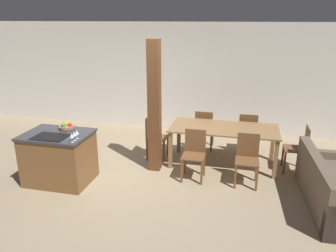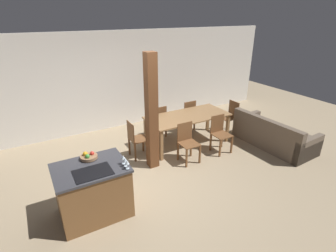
{
  "view_description": "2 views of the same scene",
  "coord_description": "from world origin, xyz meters",
  "px_view_note": "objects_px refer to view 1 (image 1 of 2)",
  "views": [
    {
      "loc": [
        1.88,
        -5.21,
        2.8
      ],
      "look_at": [
        0.6,
        0.2,
        0.95
      ],
      "focal_mm": 35.0,
      "sensor_mm": 36.0,
      "label": 1
    },
    {
      "loc": [
        -1.86,
        -4.14,
        3.12
      ],
      "look_at": [
        0.6,
        0.2,
        0.95
      ],
      "focal_mm": 28.0,
      "sensor_mm": 36.0,
      "label": 2
    }
  ],
  "objects_px": {
    "wine_glass_middle": "(74,134)",
    "wine_glass_far": "(77,132)",
    "kitchen_island": "(59,157)",
    "couch": "(336,191)",
    "dining_chair_near_left": "(194,153)",
    "dining_chair_far_left": "(204,129)",
    "dining_chair_far_right": "(248,132)",
    "dining_table": "(224,132)",
    "timber_post": "(154,108)",
    "wine_glass_near": "(72,136)",
    "dining_chair_near_right": "(247,158)",
    "fruit_bowl": "(67,126)",
    "dining_chair_foot_end": "(299,148)",
    "dining_chair_head_end": "(154,136)"
  },
  "relations": [
    {
      "from": "dining_chair_near_left",
      "to": "dining_chair_far_right",
      "type": "bearing_deg",
      "value": 56.56
    },
    {
      "from": "dining_chair_far_right",
      "to": "dining_chair_foot_end",
      "type": "relative_size",
      "value": 1.0
    },
    {
      "from": "dining_chair_foot_end",
      "to": "dining_chair_far_right",
      "type": "bearing_deg",
      "value": -126.88
    },
    {
      "from": "fruit_bowl",
      "to": "dining_chair_far_left",
      "type": "relative_size",
      "value": 0.31
    },
    {
      "from": "wine_glass_far",
      "to": "dining_chair_far_left",
      "type": "relative_size",
      "value": 0.17
    },
    {
      "from": "dining_table",
      "to": "dining_chair_foot_end",
      "type": "distance_m",
      "value": 1.42
    },
    {
      "from": "kitchen_island",
      "to": "fruit_bowl",
      "type": "xyz_separation_m",
      "value": [
        0.05,
        0.26,
        0.5
      ]
    },
    {
      "from": "dining_table",
      "to": "couch",
      "type": "height_order",
      "value": "couch"
    },
    {
      "from": "wine_glass_middle",
      "to": "dining_chair_near_right",
      "type": "bearing_deg",
      "value": 19.18
    },
    {
      "from": "kitchen_island",
      "to": "wine_glass_near",
      "type": "height_order",
      "value": "wine_glass_near"
    },
    {
      "from": "kitchen_island",
      "to": "timber_post",
      "type": "relative_size",
      "value": 0.46
    },
    {
      "from": "kitchen_island",
      "to": "wine_glass_middle",
      "type": "distance_m",
      "value": 0.8
    },
    {
      "from": "wine_glass_near",
      "to": "dining_chair_near_right",
      "type": "relative_size",
      "value": 0.17
    },
    {
      "from": "kitchen_island",
      "to": "wine_glass_far",
      "type": "xyz_separation_m",
      "value": [
        0.49,
        -0.18,
        0.57
      ]
    },
    {
      "from": "dining_table",
      "to": "dining_chair_head_end",
      "type": "height_order",
      "value": "dining_chair_head_end"
    },
    {
      "from": "dining_chair_near_right",
      "to": "dining_chair_foot_end",
      "type": "bearing_deg",
      "value": 36.88
    },
    {
      "from": "dining_chair_near_left",
      "to": "couch",
      "type": "bearing_deg",
      "value": -11.14
    },
    {
      "from": "kitchen_island",
      "to": "dining_chair_near_left",
      "type": "bearing_deg",
      "value": 16.65
    },
    {
      "from": "wine_glass_middle",
      "to": "dining_chair_foot_end",
      "type": "relative_size",
      "value": 0.17
    },
    {
      "from": "fruit_bowl",
      "to": "timber_post",
      "type": "xyz_separation_m",
      "value": [
        1.46,
        0.61,
        0.28
      ]
    },
    {
      "from": "wine_glass_middle",
      "to": "dining_chair_far_left",
      "type": "height_order",
      "value": "wine_glass_middle"
    },
    {
      "from": "dining_table",
      "to": "dining_chair_near_right",
      "type": "bearing_deg",
      "value": -56.56
    },
    {
      "from": "dining_chair_near_left",
      "to": "wine_glass_middle",
      "type": "bearing_deg",
      "value": -152.17
    },
    {
      "from": "dining_table",
      "to": "dining_chair_foot_end",
      "type": "bearing_deg",
      "value": 0.0
    },
    {
      "from": "dining_chair_near_right",
      "to": "dining_chair_far_left",
      "type": "relative_size",
      "value": 1.0
    },
    {
      "from": "dining_table",
      "to": "couch",
      "type": "relative_size",
      "value": 1.03
    },
    {
      "from": "dining_chair_near_right",
      "to": "dining_chair_far_right",
      "type": "height_order",
      "value": "same"
    },
    {
      "from": "dining_chair_far_right",
      "to": "timber_post",
      "type": "bearing_deg",
      "value": 35.69
    },
    {
      "from": "couch",
      "to": "timber_post",
      "type": "relative_size",
      "value": 0.82
    },
    {
      "from": "fruit_bowl",
      "to": "timber_post",
      "type": "relative_size",
      "value": 0.11
    },
    {
      "from": "dining_chair_far_right",
      "to": "dining_chair_foot_end",
      "type": "bearing_deg",
      "value": 143.12
    },
    {
      "from": "wine_glass_middle",
      "to": "wine_glass_far",
      "type": "distance_m",
      "value": 0.08
    },
    {
      "from": "wine_glass_middle",
      "to": "dining_table",
      "type": "distance_m",
      "value": 2.83
    },
    {
      "from": "dining_chair_near_left",
      "to": "dining_chair_far_left",
      "type": "height_order",
      "value": "same"
    },
    {
      "from": "wine_glass_far",
      "to": "couch",
      "type": "height_order",
      "value": "wine_glass_far"
    },
    {
      "from": "dining_chair_head_end",
      "to": "dining_chair_far_right",
      "type": "bearing_deg",
      "value": -69.35
    },
    {
      "from": "dining_chair_near_right",
      "to": "dining_chair_head_end",
      "type": "height_order",
      "value": "same"
    },
    {
      "from": "dining_chair_far_right",
      "to": "dining_table",
      "type": "bearing_deg",
      "value": 56.56
    },
    {
      "from": "wine_glass_near",
      "to": "wine_glass_middle",
      "type": "distance_m",
      "value": 0.08
    },
    {
      "from": "wine_glass_middle",
      "to": "dining_chair_near_left",
      "type": "xyz_separation_m",
      "value": [
        1.8,
        0.95,
        -0.55
      ]
    },
    {
      "from": "dining_chair_near_right",
      "to": "dining_chair_head_end",
      "type": "relative_size",
      "value": 1.0
    },
    {
      "from": "wine_glass_far",
      "to": "wine_glass_middle",
      "type": "bearing_deg",
      "value": -90.0
    },
    {
      "from": "wine_glass_far",
      "to": "couch",
      "type": "xyz_separation_m",
      "value": [
        4.09,
        0.42,
        -0.76
      ]
    },
    {
      "from": "wine_glass_near",
      "to": "fruit_bowl",
      "type": "bearing_deg",
      "value": 126.02
    },
    {
      "from": "kitchen_island",
      "to": "dining_chair_far_left",
      "type": "height_order",
      "value": "kitchen_island"
    },
    {
      "from": "dining_chair_far_left",
      "to": "timber_post",
      "type": "height_order",
      "value": "timber_post"
    },
    {
      "from": "dining_chair_near_left",
      "to": "couch",
      "type": "relative_size",
      "value": 0.44
    },
    {
      "from": "dining_table",
      "to": "dining_chair_head_end",
      "type": "distance_m",
      "value": 1.42
    },
    {
      "from": "kitchen_island",
      "to": "couch",
      "type": "height_order",
      "value": "kitchen_island"
    },
    {
      "from": "wine_glass_near",
      "to": "dining_chair_foot_end",
      "type": "xyz_separation_m",
      "value": [
        3.67,
        1.74,
        -0.55
      ]
    }
  ]
}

